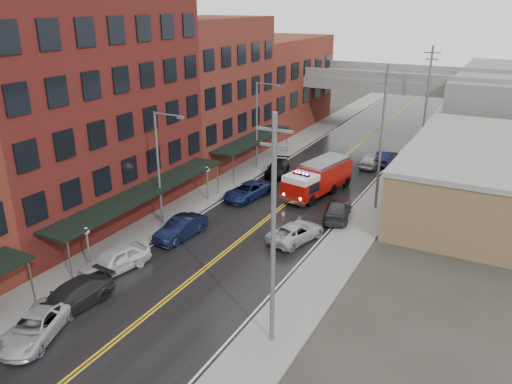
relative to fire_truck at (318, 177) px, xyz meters
The scene contains 30 objects.
road 6.38m from the fire_truck, 104.44° to the right, with size 11.00×160.00×0.02m, color black.
sidewalk_left 10.78m from the fire_truck, 145.92° to the right, with size 3.00×160.00×0.15m, color slate.
sidewalk_right 8.44m from the fire_truck, 46.08° to the right, with size 3.00×160.00×0.15m, color slate.
curb_left 9.48m from the fire_truck, 140.25° to the right, with size 0.30×160.00×0.15m, color gray.
curb_right 7.41m from the fire_truck, 55.51° to the right, with size 0.30×160.00×0.15m, color gray.
brick_building_b 21.06m from the fire_truck, 138.82° to the right, with size 9.00×20.00×18.00m, color #4F1614.
brick_building_c 16.60m from the fire_truck, 163.07° to the left, with size 9.00×15.00×15.00m, color maroon.
brick_building_far 26.92m from the fire_truck, 123.98° to the left, with size 9.00×20.00×12.00m, color maroon.
tan_building 15.03m from the fire_truck, 15.53° to the left, with size 14.00×22.00×5.00m, color brown.
awning_1 15.88m from the fire_truck, 124.83° to the right, with size 2.60×18.00×3.09m.
awning_2 10.19m from the fire_truck, 153.42° to the left, with size 2.60×13.00×3.09m.
globe_lamp_1 21.51m from the fire_truck, 111.67° to the right, with size 0.44×0.44×3.12m.
globe_lamp_2 9.97m from the fire_truck, 143.01° to the right, with size 0.44×0.44×3.12m.
street_lamp_1 14.90m from the fire_truck, 124.03° to the right, with size 2.64×0.22×9.00m.
street_lamp_2 9.72m from the fire_truck, 153.58° to the left, with size 2.64×0.22×9.00m.
utility_pole_0 22.24m from the fire_truck, 74.90° to the right, with size 1.80×0.24×12.00m.
utility_pole_1 7.43m from the fire_truck, ahead, with size 1.80×0.24×12.00m.
utility_pole_2 20.39m from the fire_truck, 73.43° to the left, with size 1.80×0.24×12.00m.
overpass 26.43m from the fire_truck, 93.39° to the left, with size 40.00×10.00×7.50m.
fire_truck is the anchor object (origin of this frame).
parked_car_left_2 26.96m from the fire_truck, 101.50° to the right, with size 2.23×4.85×1.35m, color #ACAFB5.
parked_car_left_3 24.31m from the fire_truck, 103.68° to the right, with size 2.11×5.20×1.51m, color black.
parked_car_left_4 20.28m from the fire_truck, 108.83° to the right, with size 1.92×4.78×1.63m, color silver.
parked_car_left_5 14.37m from the fire_truck, 113.28° to the right, with size 1.63×4.67×1.54m, color black.
parked_car_left_6 6.55m from the fire_truck, 142.38° to the right, with size 2.29×4.96×1.38m, color #14214B.
parked_car_left_7 6.48m from the fire_truck, 149.89° to the left, with size 1.94×4.76×1.38m, color black.
parked_car_right_0 9.88m from the fire_truck, 77.91° to the right, with size 2.24×4.86×1.35m, color #B2B3BA.
parked_car_right_1 5.72m from the fire_truck, 52.22° to the right, with size 1.99×4.89×1.42m, color #2B2B2E.
parked_car_right_2 10.49m from the fire_truck, 77.90° to the left, with size 1.73×4.31×1.47m, color #BABABA.
parked_car_right_3 12.34m from the fire_truck, 73.69° to the left, with size 1.63×4.68×1.54m, color black.
Camera 1 is at (16.41, -4.25, 16.45)m, focal length 35.00 mm.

